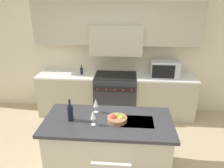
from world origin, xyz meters
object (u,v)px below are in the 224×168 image
object	(u,v)px
wine_glass_far	(96,103)
oil_bottle_on_counter	(82,71)
wine_glass_near	(93,115)
range_stove	(116,95)
fruit_bowl	(117,119)
wine_bottle	(70,112)
microwave	(164,69)

from	to	relation	value
wine_glass_far	oil_bottle_on_counter	distance (m)	1.63
wine_glass_near	oil_bottle_on_counter	distance (m)	1.95
range_stove	oil_bottle_on_counter	xyz separation A→B (m)	(-0.73, 0.03, 0.54)
oil_bottle_on_counter	wine_glass_near	bearing A→B (deg)	-73.82
range_stove	fruit_bowl	xyz separation A→B (m)	(0.12, -1.73, 0.46)
wine_bottle	wine_glass_far	size ratio (longest dim) A/B	1.45
range_stove	oil_bottle_on_counter	world-z (taller)	oil_bottle_on_counter
wine_bottle	oil_bottle_on_counter	xyz separation A→B (m)	(-0.22, 1.79, -0.01)
wine_glass_near	oil_bottle_on_counter	world-z (taller)	oil_bottle_on_counter
range_stove	wine_glass_near	world-z (taller)	wine_glass_near
microwave	oil_bottle_on_counter	world-z (taller)	microwave
range_stove	microwave	distance (m)	1.18
wine_glass_near	fruit_bowl	bearing A→B (deg)	20.12
wine_bottle	fruit_bowl	world-z (taller)	wine_bottle
fruit_bowl	oil_bottle_on_counter	size ratio (longest dim) A/B	1.39
fruit_bowl	microwave	bearing A→B (deg)	63.37
range_stove	wine_glass_near	bearing A→B (deg)	-95.70
range_stove	wine_glass_near	xyz separation A→B (m)	(-0.18, -1.84, 0.57)
microwave	wine_bottle	bearing A→B (deg)	-130.45
wine_bottle	wine_glass_near	bearing A→B (deg)	-14.84
range_stove	wine_bottle	xyz separation A→B (m)	(-0.51, -1.75, 0.54)
wine_bottle	wine_glass_near	size ratio (longest dim) A/B	1.45
wine_glass_far	oil_bottle_on_counter	xyz separation A→B (m)	(-0.53, 1.54, -0.04)
fruit_bowl	range_stove	bearing A→B (deg)	94.10
microwave	oil_bottle_on_counter	distance (m)	1.73
wine_bottle	oil_bottle_on_counter	distance (m)	1.80
microwave	oil_bottle_on_counter	bearing A→B (deg)	179.59
wine_glass_far	range_stove	bearing A→B (deg)	82.56
microwave	fruit_bowl	xyz separation A→B (m)	(-0.88, -1.75, -0.17)
wine_glass_far	fruit_bowl	bearing A→B (deg)	-34.52
oil_bottle_on_counter	wine_bottle	bearing A→B (deg)	-83.13
microwave	wine_glass_far	world-z (taller)	microwave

